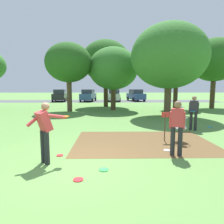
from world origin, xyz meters
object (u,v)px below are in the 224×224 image
object	(u,v)px
tree_near_left	(169,56)
frisbee_by_tee	(210,127)
frisbee_far_right	(104,170)
parked_car_rightmost	(136,95)
tree_near_right	(69,63)
frisbee_mid_grass	(167,150)
parked_car_leftmost	(60,95)
tree_mid_right	(176,71)
parked_car_center_left	(88,95)
parked_car_center_right	(114,95)
tree_far_left	(113,69)
player_waiting_left	(194,111)
tree_mid_left	(106,61)
frisbee_near_basket	(78,180)
disc_golf_basket	(178,122)
frisbee_far_left	(60,155)
tree_far_right	(215,60)
player_foreground_watching	(45,129)
player_throwing	(177,125)

from	to	relation	value
tree_near_left	frisbee_by_tee	bearing A→B (deg)	-75.69
frisbee_far_right	parked_car_rightmost	xyz separation A→B (m)	(4.53, 26.66, 0.91)
tree_near_right	frisbee_mid_grass	bearing A→B (deg)	-64.34
frisbee_far_right	parked_car_leftmost	size ratio (longest dim) A/B	0.06
tree_mid_right	parked_car_center_left	world-z (taller)	tree_mid_right
parked_car_center_right	parked_car_rightmost	distance (m)	3.50
tree_near_left	tree_far_left	distance (m)	5.82
player_waiting_left	tree_far_left	bearing A→B (deg)	112.29
tree_mid_left	parked_car_leftmost	world-z (taller)	tree_mid_left
frisbee_near_basket	player_waiting_left	bearing A→B (deg)	47.02
disc_golf_basket	parked_car_rightmost	xyz separation A→B (m)	(1.67, 23.94, 0.17)
tree_mid_left	disc_golf_basket	bearing A→B (deg)	-78.29
disc_golf_basket	frisbee_near_basket	distance (m)	4.79
frisbee_far_right	frisbee_far_left	bearing A→B (deg)	141.46
frisbee_mid_grass	tree_near_right	size ratio (longest dim) A/B	0.04
tree_mid_right	tree_far_right	distance (m)	4.38
frisbee_far_left	parked_car_center_left	distance (m)	24.79
frisbee_by_tee	tree_far_left	world-z (taller)	tree_far_left
tree_near_left	tree_mid_left	bearing A→B (deg)	121.31
frisbee_by_tee	tree_near_right	bearing A→B (deg)	140.02
frisbee_by_tee	parked_car_center_left	bearing A→B (deg)	112.66
player_foreground_watching	tree_mid_right	distance (m)	16.34
disc_golf_basket	player_waiting_left	size ratio (longest dim) A/B	0.81
frisbee_far_right	tree_near_left	world-z (taller)	tree_near_left
frisbee_by_tee	frisbee_far_right	size ratio (longest dim) A/B	0.87
tree_far_left	tree_far_right	bearing A→B (deg)	7.48
player_throwing	parked_car_center_right	world-z (taller)	parked_car_center_right
player_foreground_watching	frisbee_near_basket	size ratio (longest dim) A/B	7.20
frisbee_near_basket	parked_car_center_left	size ratio (longest dim) A/B	0.05
player_foreground_watching	parked_car_leftmost	distance (m)	25.95
parked_car_rightmost	tree_near_right	bearing A→B (deg)	-119.75
frisbee_far_right	parked_car_center_left	xyz separation A→B (m)	(-2.97, 25.84, 0.91)
player_foreground_watching	parked_car_center_right	xyz separation A→B (m)	(2.71, 25.58, -0.06)
tree_far_right	frisbee_by_tee	bearing A→B (deg)	-118.13
disc_golf_basket	tree_mid_left	world-z (taller)	tree_mid_left
player_throwing	tree_mid_left	xyz separation A→B (m)	(-2.38, 16.14, 4.02)
player_waiting_left	disc_golf_basket	bearing A→B (deg)	-126.32
frisbee_by_tee	tree_mid_right	world-z (taller)	tree_mid_right
frisbee_mid_grass	tree_near_left	size ratio (longest dim) A/B	0.03
tree_near_right	parked_car_center_right	distance (m)	14.33
player_waiting_left	tree_mid_left	xyz separation A→B (m)	(-4.49, 12.46, 4.02)
tree_near_left	tree_mid_left	size ratio (longest dim) A/B	0.92
tree_far_right	parked_car_rightmost	world-z (taller)	tree_far_right
player_foreground_watching	frisbee_mid_grass	bearing A→B (deg)	15.62
player_waiting_left	tree_near_left	distance (m)	5.90
player_waiting_left	frisbee_far_right	bearing A→B (deg)	-132.52
frisbee_by_tee	frisbee_mid_grass	xyz separation A→B (m)	(-3.46, -3.86, 0.00)
frisbee_near_basket	parked_car_center_left	bearing A→B (deg)	95.18
frisbee_far_left	parked_car_leftmost	xyz separation A→B (m)	(-5.93, 24.72, 0.91)
parked_car_center_right	tree_far_left	bearing A→B (deg)	-92.26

